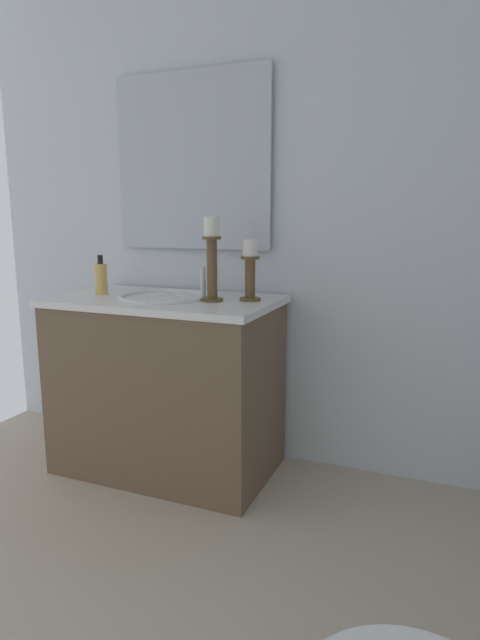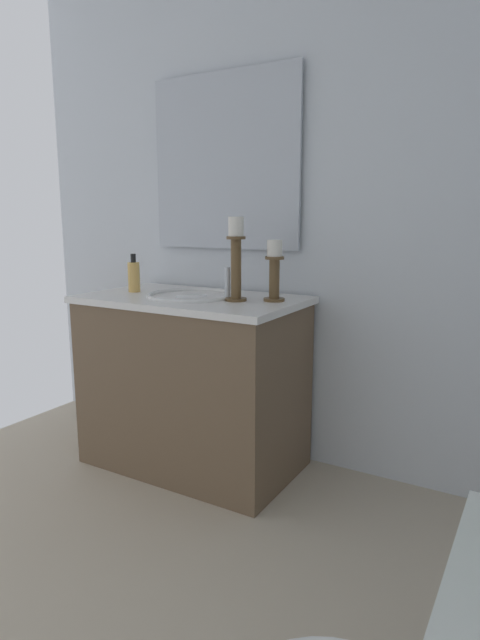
# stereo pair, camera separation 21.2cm
# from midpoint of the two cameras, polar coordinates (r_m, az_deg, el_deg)

# --- Properties ---
(floor) EXTENTS (2.76, 2.69, 0.02)m
(floor) POSITION_cam_midpoint_polar(r_m,az_deg,el_deg) (1.83, -17.74, -28.88)
(floor) COLOR beige
(floor) RESTS_ON ground
(wall_left) EXTENTS (0.04, 2.69, 2.45)m
(wall_left) POSITION_cam_midpoint_polar(r_m,az_deg,el_deg) (2.53, 4.93, 12.74)
(wall_left) COLOR silver
(wall_left) RESTS_ON ground
(vanity_cabinet) EXTENTS (0.58, 1.00, 0.80)m
(vanity_cabinet) POSITION_cam_midpoint_polar(r_m,az_deg,el_deg) (2.45, -2.63, -6.72)
(vanity_cabinet) COLOR brown
(vanity_cabinet) RESTS_ON ground
(sink_basin) EXTENTS (0.40, 0.40, 0.24)m
(sink_basin) POSITION_cam_midpoint_polar(r_m,az_deg,el_deg) (2.36, -2.69, 1.63)
(sink_basin) COLOR white
(sink_basin) RESTS_ON vanity_cabinet
(mirror) EXTENTS (0.02, 0.79, 0.81)m
(mirror) POSITION_cam_midpoint_polar(r_m,az_deg,el_deg) (2.59, 0.70, 16.72)
(mirror) COLOR silver
(candle_holder_tall) EXTENTS (0.09, 0.09, 0.26)m
(candle_holder_tall) POSITION_cam_midpoint_polar(r_m,az_deg,el_deg) (2.22, 6.49, 5.45)
(candle_holder_tall) COLOR brown
(candle_holder_tall) RESTS_ON vanity_cabinet
(candle_holder_short) EXTENTS (0.09, 0.09, 0.35)m
(candle_holder_short) POSITION_cam_midpoint_polar(r_m,az_deg,el_deg) (2.21, 2.33, 6.86)
(candle_holder_short) COLOR brown
(candle_holder_short) RESTS_ON vanity_cabinet
(soap_bottle) EXTENTS (0.06, 0.06, 0.18)m
(soap_bottle) POSITION_cam_midpoint_polar(r_m,az_deg,el_deg) (2.53, -9.08, 4.68)
(soap_bottle) COLOR #E5B259
(soap_bottle) RESTS_ON vanity_cabinet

